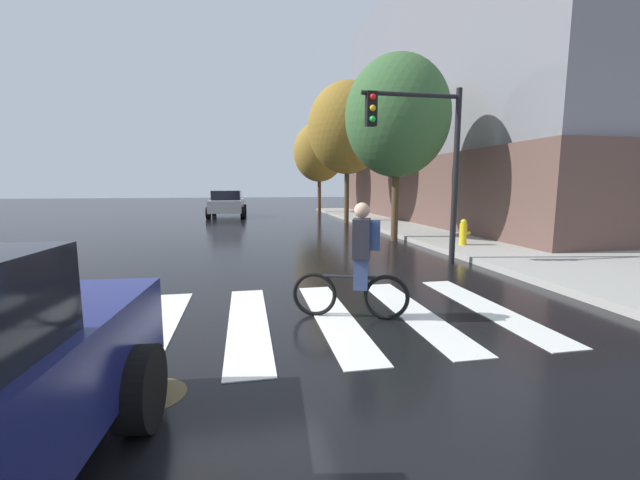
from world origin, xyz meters
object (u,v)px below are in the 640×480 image
fire_hydrant (463,232)px  street_tree_far (319,152)px  cyclist (359,262)px  manhole_cover (151,395)px  sedan_mid (227,203)px  street_tree_near (397,117)px  street_tree_mid (347,128)px  traffic_light_near (425,146)px

fire_hydrant → street_tree_far: street_tree_far is taller
street_tree_far → cyclist: bearing=-99.1°
manhole_cover → fire_hydrant: 10.23m
sedan_mid → street_tree_far: street_tree_far is taller
street_tree_near → street_tree_mid: 6.80m
cyclist → fire_hydrant: cyclist is taller
street_tree_mid → traffic_light_near: bearing=-95.0°
manhole_cover → traffic_light_near: size_ratio=0.15×
street_tree_near → traffic_light_near: bearing=-102.6°
cyclist → sedan_mid: bearing=97.7°
sedan_mid → cyclist: (2.66, -19.65, 0.01)m
cyclist → fire_hydrant: 7.27m
street_tree_far → street_tree_mid: bearing=-88.7°
manhole_cover → street_tree_far: size_ratio=0.10×
cyclist → street_tree_far: 21.71m
cyclist → street_tree_far: street_tree_far is taller
sedan_mid → street_tree_near: size_ratio=0.76×
cyclist → street_tree_mid: size_ratio=0.24×
traffic_light_near → street_tree_far: size_ratio=0.68×
sedan_mid → fire_hydrant: (7.52, -14.26, -0.30)m
traffic_light_near → street_tree_mid: street_tree_mid is taller
cyclist → traffic_light_near: (2.61, 3.52, 2.02)m
traffic_light_near → street_tree_far: 17.73m
street_tree_near → street_tree_far: 13.58m
sedan_mid → street_tree_mid: street_tree_mid is taller
manhole_cover → fire_hydrant: fire_hydrant is taller
street_tree_mid → street_tree_far: (-0.15, 6.80, -0.62)m
sedan_mid → fire_hydrant: sedan_mid is taller
cyclist → street_tree_mid: street_tree_mid is taller
street_tree_near → sedan_mid: bearing=117.2°
cyclist → street_tree_mid: bearing=76.1°
fire_hydrant → street_tree_mid: 10.02m
fire_hydrant → street_tree_far: size_ratio=0.13×
manhole_cover → street_tree_far: street_tree_far is taller
sedan_mid → fire_hydrant: 16.12m
street_tree_mid → street_tree_far: street_tree_mid is taller
sedan_mid → cyclist: cyclist is taller
fire_hydrant → street_tree_mid: bearing=98.2°
manhole_cover → traffic_light_near: traffic_light_near is taller
manhole_cover → cyclist: cyclist is taller
street_tree_mid → street_tree_far: size_ratio=1.15×
traffic_light_near → street_tree_far: (0.80, 17.67, 1.30)m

